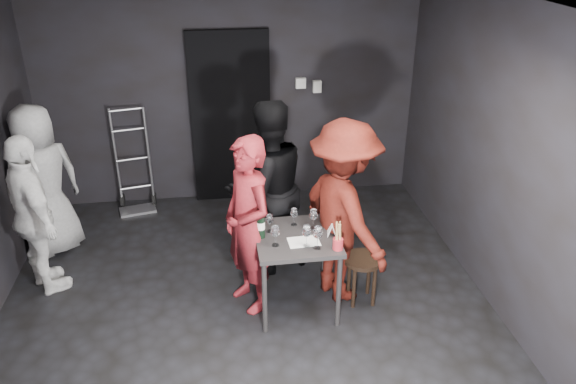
{
  "coord_description": "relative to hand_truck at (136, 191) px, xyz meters",
  "views": [
    {
      "loc": [
        -0.19,
        -4.03,
        3.28
      ],
      "look_at": [
        0.4,
        0.25,
        1.12
      ],
      "focal_mm": 35.0,
      "sensor_mm": 36.0,
      "label": 1
    }
  ],
  "objects": [
    {
      "name": "bystander_grey",
      "position": [
        -0.78,
        -0.85,
        0.65
      ],
      "size": [
        0.96,
        0.9,
        1.76
      ],
      "primitive_type": "imported",
      "rotation": [
        0.0,
        0.0,
        3.82
      ],
      "color": "gray",
      "rests_on": "floor"
    },
    {
      "name": "wine_bottle",
      "position": [
        1.34,
        -2.14,
        0.64
      ],
      "size": [
        0.07,
        0.07,
        0.3
      ],
      "rotation": [
        0.0,
        0.0,
        -0.29
      ],
      "color": "black",
      "rests_on": "tasting_table"
    },
    {
      "name": "wine_glass_c",
      "position": [
        1.65,
        -1.97,
        0.61
      ],
      "size": [
        0.09,
        0.09,
        0.18
      ],
      "primitive_type": null,
      "rotation": [
        0.0,
        0.0,
        0.33
      ],
      "color": "white",
      "rests_on": "tasting_table"
    },
    {
      "name": "wallbox_upper",
      "position": [
        2.04,
        0.17,
        1.22
      ],
      "size": [
        0.12,
        0.06,
        0.12
      ],
      "primitive_type": "cube",
      "color": "#B7B7B2",
      "rests_on": "wall_back"
    },
    {
      "name": "server_red",
      "position": [
        1.23,
        -2.05,
        0.67
      ],
      "size": [
        0.68,
        0.78,
        1.81
      ],
      "primitive_type": "imported",
      "rotation": [
        0.0,
        0.0,
        -1.11
      ],
      "color": "maroon",
      "rests_on": "floor"
    },
    {
      "name": "floor",
      "position": [
        1.19,
        -2.28,
        -0.23
      ],
      "size": [
        4.5,
        5.0,
        0.02
      ],
      "primitive_type": "cube",
      "color": "black",
      "rests_on": "ground"
    },
    {
      "name": "wall_right",
      "position": [
        3.44,
        -2.28,
        1.12
      ],
      "size": [
        0.04,
        5.0,
        2.7
      ],
      "primitive_type": "cube",
      "color": "black",
      "rests_on": "ground"
    },
    {
      "name": "woman_black",
      "position": [
        1.47,
        -1.44,
        0.8
      ],
      "size": [
        1.14,
        0.89,
        2.07
      ],
      "primitive_type": "imported",
      "rotation": [
        0.0,
        0.0,
        3.53
      ],
      "color": "black",
      "rests_on": "floor"
    },
    {
      "name": "breadstick_cup",
      "position": [
        1.96,
        -2.42,
        0.64
      ],
      "size": [
        0.09,
        0.09,
        0.27
      ],
      "rotation": [
        0.0,
        0.0,
        0.38
      ],
      "color": "#AB2229",
      "rests_on": "tasting_table"
    },
    {
      "name": "reserved_card",
      "position": [
        1.94,
        -2.16,
        0.58
      ],
      "size": [
        0.12,
        0.16,
        0.11
      ],
      "primitive_type": null,
      "rotation": [
        0.0,
        0.0,
        -0.19
      ],
      "color": "white",
      "rests_on": "tasting_table"
    },
    {
      "name": "tasting_table",
      "position": [
        1.65,
        -2.16,
        0.42
      ],
      "size": [
        0.72,
        0.72,
        0.75
      ],
      "rotation": [
        0.0,
        0.0,
        0.01
      ],
      "color": "black",
      "rests_on": "floor"
    },
    {
      "name": "hand_truck",
      "position": [
        0.0,
        0.0,
        0.0
      ],
      "size": [
        0.42,
        0.35,
        1.27
      ],
      "rotation": [
        0.0,
        0.0,
        0.22
      ],
      "color": "#B2B2B7",
      "rests_on": "floor"
    },
    {
      "name": "tasting_mat",
      "position": [
        1.69,
        -2.27,
        0.52
      ],
      "size": [
        0.28,
        0.19,
        0.0
      ],
      "primitive_type": "cube",
      "rotation": [
        0.0,
        0.0,
        0.05
      ],
      "color": "white",
      "rests_on": "tasting_table"
    },
    {
      "name": "wallbox_lower",
      "position": [
        2.24,
        0.17,
        1.17
      ],
      "size": [
        0.1,
        0.06,
        0.14
      ],
      "primitive_type": "cube",
      "color": "#B7B7B2",
      "rests_on": "wall_back"
    },
    {
      "name": "man_maroon",
      "position": [
        2.09,
        -2.01,
        0.77
      ],
      "size": [
        1.05,
        1.43,
        2.0
      ],
      "primitive_type": "imported",
      "rotation": [
        0.0,
        0.0,
        1.96
      ],
      "color": "#49120C",
      "rests_on": "floor"
    },
    {
      "name": "wine_glass_a",
      "position": [
        1.44,
        -2.29,
        0.62
      ],
      "size": [
        0.1,
        0.1,
        0.2
      ],
      "primitive_type": null,
      "rotation": [
        0.0,
        0.0,
        -0.29
      ],
      "color": "white",
      "rests_on": "tasting_table"
    },
    {
      "name": "ceiling",
      "position": [
        1.19,
        -2.28,
        2.47
      ],
      "size": [
        4.5,
        5.0,
        0.02
      ],
      "primitive_type": "cube",
      "color": "silver",
      "rests_on": "ground"
    },
    {
      "name": "wine_glass_d",
      "position": [
        1.7,
        -2.34,
        0.63
      ],
      "size": [
        0.11,
        0.11,
        0.21
      ],
      "primitive_type": null,
      "rotation": [
        0.0,
        0.0,
        -0.4
      ],
      "color": "white",
      "rests_on": "tasting_table"
    },
    {
      "name": "wine_glass_b",
      "position": [
        1.42,
        -2.06,
        0.61
      ],
      "size": [
        0.08,
        0.08,
        0.18
      ],
      "primitive_type": null,
      "rotation": [
        0.0,
        0.0,
        0.23
      ],
      "color": "white",
      "rests_on": "tasting_table"
    },
    {
      "name": "doorway",
      "position": [
        1.19,
        0.16,
        0.82
      ],
      "size": [
        0.95,
        0.1,
        2.1
      ],
      "primitive_type": "cube",
      "color": "black",
      "rests_on": "ground"
    },
    {
      "name": "bystander_cream",
      "position": [
        -0.69,
        -1.55,
        0.59
      ],
      "size": [
        0.92,
        1.06,
        1.65
      ],
      "primitive_type": "imported",
      "rotation": [
        0.0,
        0.0,
        2.17
      ],
      "color": "white",
      "rests_on": "floor"
    },
    {
      "name": "wine_glass_f",
      "position": [
        1.81,
        -2.06,
        0.63
      ],
      "size": [
        0.1,
        0.1,
        0.21
      ],
      "primitive_type": null,
      "rotation": [
        0.0,
        0.0,
        -0.39
      ],
      "color": "white",
      "rests_on": "tasting_table"
    },
    {
      "name": "stool",
      "position": [
        2.26,
        -2.17,
        0.15
      ],
      "size": [
        0.35,
        0.35,
        0.47
      ],
      "rotation": [
        0.0,
        0.0,
        0.33
      ],
      "color": "black",
      "rests_on": "floor"
    },
    {
      "name": "wall_back",
      "position": [
        1.19,
        0.22,
        1.12
      ],
      "size": [
        4.5,
        0.04,
        2.7
      ],
      "primitive_type": "cube",
      "color": "black",
      "rests_on": "ground"
    },
    {
      "name": "wine_glass_e",
      "position": [
        1.79,
        -2.38,
        0.63
      ],
      "size": [
        0.1,
        0.1,
        0.22
      ],
      "primitive_type": null,
      "rotation": [
        0.0,
        0.0,
        0.2
      ],
      "color": "white",
      "rests_on": "tasting_table"
    }
  ]
}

